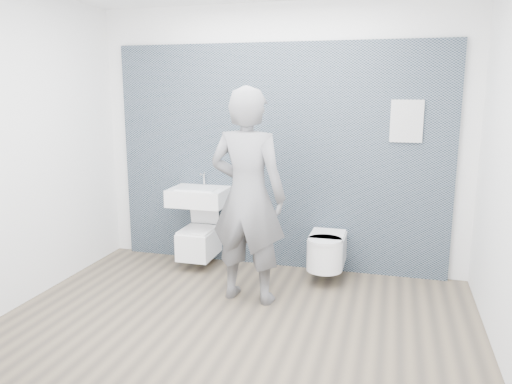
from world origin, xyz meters
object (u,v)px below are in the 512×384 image
(toilet_square, at_px, (199,241))
(visitor, at_px, (248,196))
(toilet_rounded, at_px, (326,251))
(washbasin, at_px, (199,196))

(toilet_square, xyz_separation_m, visitor, (0.77, -0.70, 0.69))
(toilet_square, bearing_deg, toilet_rounded, -2.31)
(visitor, bearing_deg, toilet_square, -36.57)
(washbasin, height_order, toilet_rounded, washbasin)
(washbasin, bearing_deg, visitor, -43.20)
(toilet_square, relative_size, visitor, 0.35)
(toilet_square, height_order, toilet_rounded, toilet_square)
(washbasin, height_order, visitor, visitor)
(toilet_rounded, bearing_deg, washbasin, 176.86)
(visitor, bearing_deg, toilet_rounded, -128.95)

